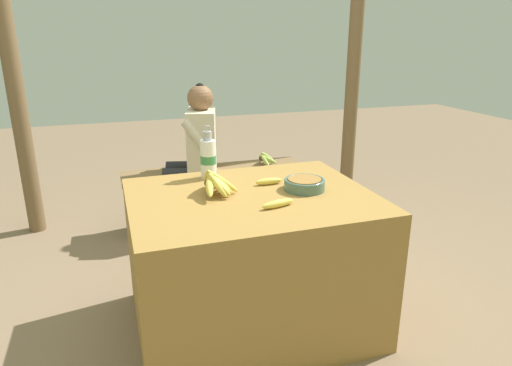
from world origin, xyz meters
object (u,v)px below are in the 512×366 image
banana_bunch_green (266,158)px  seated_vendor (195,147)px  serving_bowl (304,184)px  loose_banana_front (278,204)px  loose_banana_side (269,181)px  support_post_far (355,37)px  banana_bunch_ripe (215,182)px  wooden_bench (215,179)px  support_post_near (7,39)px  water_bottle (208,158)px

banana_bunch_green → seated_vendor: bearing=-178.7°
serving_bowl → loose_banana_front: size_ratio=1.19×
loose_banana_side → support_post_far: 2.11m
banana_bunch_ripe → wooden_bench: 1.34m
banana_bunch_ripe → support_post_far: support_post_far is taller
loose_banana_front → wooden_bench: bearing=87.7°
banana_bunch_ripe → loose_banana_side: size_ratio=1.86×
loose_banana_side → banana_bunch_green: (0.40, 1.18, -0.22)m
support_post_near → support_post_far: same height
banana_bunch_ripe → loose_banana_side: (0.29, 0.06, -0.05)m
wooden_bench → seated_vendor: seated_vendor is taller
water_bottle → wooden_bench: water_bottle is taller
support_post_near → loose_banana_side: bearing=-48.5°
water_bottle → seated_vendor: seated_vendor is taller
water_bottle → loose_banana_front: 0.56m
loose_banana_front → support_post_near: size_ratio=0.06×
seated_vendor → banana_bunch_green: bearing=-163.4°
water_bottle → loose_banana_front: water_bottle is taller
banana_bunch_ripe → seated_vendor: size_ratio=0.24×
loose_banana_front → seated_vendor: seated_vendor is taller
loose_banana_front → seated_vendor: 1.48m
seated_vendor → banana_bunch_green: (0.55, 0.01, -0.14)m
water_bottle → seated_vendor: size_ratio=0.26×
seated_vendor → wooden_bench: bearing=-157.1°
banana_bunch_ripe → wooden_bench: size_ratio=0.19×
loose_banana_side → support_post_far: support_post_far is taller
banana_bunch_ripe → serving_bowl: (0.43, -0.07, -0.03)m
wooden_bench → seated_vendor: bearing=-172.4°
serving_bowl → support_post_far: 2.12m
serving_bowl → seated_vendor: seated_vendor is taller
serving_bowl → banana_bunch_green: size_ratio=0.83×
loose_banana_front → support_post_near: 2.32m
serving_bowl → water_bottle: size_ratio=0.71×
loose_banana_front → banana_bunch_ripe: bearing=131.1°
water_bottle → support_post_near: size_ratio=0.10×
banana_bunch_ripe → loose_banana_front: bearing=-48.9°
wooden_bench → support_post_far: bearing=13.6°
water_bottle → banana_bunch_green: (0.67, 0.98, -0.31)m
support_post_far → banana_bunch_green: bearing=-160.3°
support_post_far → banana_bunch_ripe: bearing=-135.7°
serving_bowl → loose_banana_side: bearing=137.1°
banana_bunch_green → banana_bunch_ripe: bearing=-119.2°
serving_bowl → loose_banana_side: serving_bowl is taller
support_post_far → water_bottle: bearing=-140.5°
wooden_bench → support_post_far: support_post_far is taller
support_post_near → support_post_far: bearing=0.0°
water_bottle → support_post_far: support_post_far is taller
seated_vendor → support_post_far: (1.47, 0.34, 0.76)m
serving_bowl → wooden_bench: (-0.15, 1.32, -0.37)m
loose_banana_front → support_post_far: size_ratio=0.06×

